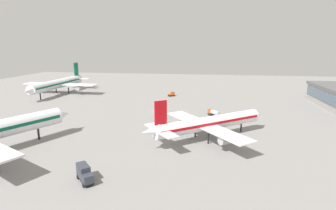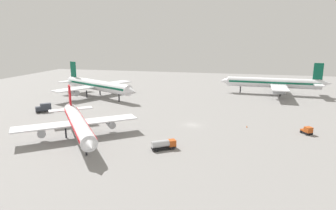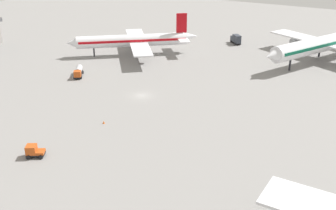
{
  "view_description": "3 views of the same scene",
  "coord_description": "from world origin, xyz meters",
  "px_view_note": "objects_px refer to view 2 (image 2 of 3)",
  "views": [
    {
      "loc": [
        -103.55,
        -20.39,
        26.82
      ],
      "look_at": [
        -7.43,
        -5.84,
        4.71
      ],
      "focal_mm": 28.33,
      "sensor_mm": 36.0,
      "label": 1
    },
    {
      "loc": [
        13.7,
        -91.54,
        28.04
      ],
      "look_at": [
        -10.31,
        8.63,
        4.17
      ],
      "focal_mm": 31.35,
      "sensor_mm": 36.0,
      "label": 2
    },
    {
      "loc": [
        80.51,
        51.44,
        38.88
      ],
      "look_at": [
        8.26,
        11.99,
        3.1
      ],
      "focal_mm": 44.27,
      "sensor_mm": 36.0,
      "label": 3
    }
  ],
  "objects_px": {
    "airplane_distant": "(78,123)",
    "catering_truck": "(44,108)",
    "baggage_tug": "(307,130)",
    "airplane_at_gate": "(97,85)",
    "airplane_taxiing": "(274,83)",
    "safety_cone_mid_apron": "(247,126)",
    "fuel_truck": "(164,144)"
  },
  "relations": [
    {
      "from": "baggage_tug",
      "to": "catering_truck",
      "type": "relative_size",
      "value": 0.69
    },
    {
      "from": "airplane_at_gate",
      "to": "airplane_taxiing",
      "type": "bearing_deg",
      "value": 44.53
    },
    {
      "from": "baggage_tug",
      "to": "safety_cone_mid_apron",
      "type": "bearing_deg",
      "value": -129.8
    },
    {
      "from": "airplane_distant",
      "to": "airplane_taxiing",
      "type": "bearing_deg",
      "value": 105.66
    },
    {
      "from": "airplane_taxiing",
      "to": "baggage_tug",
      "type": "relative_size",
      "value": 14.18
    },
    {
      "from": "airplane_distant",
      "to": "catering_truck",
      "type": "xyz_separation_m",
      "value": [
        -28.8,
        24.42,
        -3.03
      ]
    },
    {
      "from": "airplane_taxiing",
      "to": "safety_cone_mid_apron",
      "type": "height_order",
      "value": "airplane_taxiing"
    },
    {
      "from": "catering_truck",
      "to": "safety_cone_mid_apron",
      "type": "xyz_separation_m",
      "value": [
        75.31,
        -2.15,
        -1.4
      ]
    },
    {
      "from": "airplane_taxiing",
      "to": "airplane_distant",
      "type": "xyz_separation_m",
      "value": [
        -60.6,
        -82.42,
        -1.14
      ]
    },
    {
      "from": "airplane_taxiing",
      "to": "baggage_tug",
      "type": "bearing_deg",
      "value": 95.24
    },
    {
      "from": "airplane_at_gate",
      "to": "baggage_tug",
      "type": "xyz_separation_m",
      "value": [
        85.97,
        -36.18,
        -4.62
      ]
    },
    {
      "from": "catering_truck",
      "to": "airplane_taxiing",
      "type": "bearing_deg",
      "value": 170.62
    },
    {
      "from": "airplane_distant",
      "to": "safety_cone_mid_apron",
      "type": "relative_size",
      "value": 59.76
    },
    {
      "from": "airplane_distant",
      "to": "baggage_tug",
      "type": "xyz_separation_m",
      "value": [
        63.71,
        19.45,
        -3.57
      ]
    },
    {
      "from": "airplane_at_gate",
      "to": "airplane_distant",
      "type": "relative_size",
      "value": 1.35
    },
    {
      "from": "airplane_at_gate",
      "to": "baggage_tug",
      "type": "bearing_deg",
      "value": 3.79
    },
    {
      "from": "airplane_at_gate",
      "to": "fuel_truck",
      "type": "height_order",
      "value": "airplane_at_gate"
    },
    {
      "from": "airplane_at_gate",
      "to": "airplane_distant",
      "type": "distance_m",
      "value": 59.93
    },
    {
      "from": "baggage_tug",
      "to": "fuel_truck",
      "type": "xyz_separation_m",
      "value": [
        -38.38,
        -21.65,
        0.23
      ]
    },
    {
      "from": "airplane_taxiing",
      "to": "catering_truck",
      "type": "bearing_deg",
      "value": 35.39
    },
    {
      "from": "safety_cone_mid_apron",
      "to": "airplane_taxiing",
      "type": "bearing_deg",
      "value": 76.81
    },
    {
      "from": "baggage_tug",
      "to": "airplane_distant",
      "type": "bearing_deg",
      "value": -103.52
    },
    {
      "from": "baggage_tug",
      "to": "fuel_truck",
      "type": "relative_size",
      "value": 0.59
    },
    {
      "from": "catering_truck",
      "to": "fuel_truck",
      "type": "height_order",
      "value": "catering_truck"
    },
    {
      "from": "airplane_distant",
      "to": "catering_truck",
      "type": "distance_m",
      "value": 37.88
    },
    {
      "from": "baggage_tug",
      "to": "catering_truck",
      "type": "height_order",
      "value": "catering_truck"
    },
    {
      "from": "baggage_tug",
      "to": "catering_truck",
      "type": "bearing_deg",
      "value": -123.57
    },
    {
      "from": "catering_truck",
      "to": "safety_cone_mid_apron",
      "type": "bearing_deg",
      "value": 136.0
    },
    {
      "from": "airplane_distant",
      "to": "safety_cone_mid_apron",
      "type": "distance_m",
      "value": 51.75
    },
    {
      "from": "airplane_taxiing",
      "to": "airplane_distant",
      "type": "distance_m",
      "value": 102.31
    },
    {
      "from": "safety_cone_mid_apron",
      "to": "catering_truck",
      "type": "bearing_deg",
      "value": 178.36
    },
    {
      "from": "airplane_distant",
      "to": "baggage_tug",
      "type": "distance_m",
      "value": 66.71
    }
  ]
}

